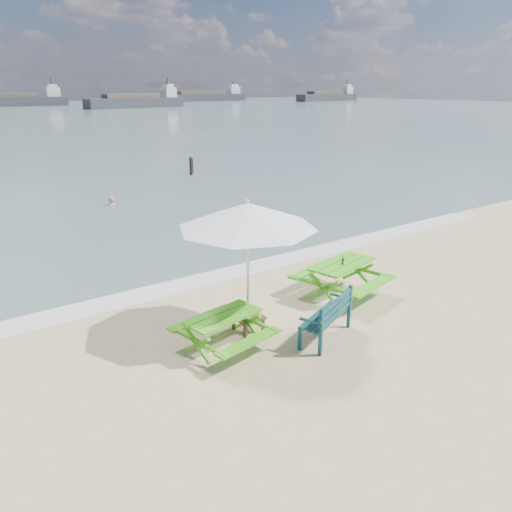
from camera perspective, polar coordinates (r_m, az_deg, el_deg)
foam_strip at (r=13.29m, az=-3.77°, el=-2.17°), size 22.00×0.90×0.01m
picnic_table_left at (r=9.59m, az=-3.73°, el=-8.74°), size 1.73×1.86×0.70m
picnic_table_right at (r=12.04m, az=9.74°, el=-2.71°), size 2.11×2.26×0.83m
park_bench at (r=10.07m, az=7.92°, el=-7.83°), size 1.55×1.00×0.91m
side_table at (r=10.27m, az=-0.91°, el=-7.66°), size 0.56×0.56×0.35m
patio_umbrella at (r=9.48m, az=-0.98°, el=4.65°), size 2.78×2.78×2.69m
beer_bottle at (r=11.74m, az=9.87°, el=-0.66°), size 0.06×0.06×0.23m
swimmer at (r=22.04m, az=-16.11°, el=4.61°), size 0.66×0.53×1.57m
mooring_pilings at (r=28.82m, az=-7.38°, el=9.96°), size 0.56×0.76×1.19m
cargo_ships at (r=140.79m, az=-13.59°, el=16.99°), size 143.67×38.24×4.40m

